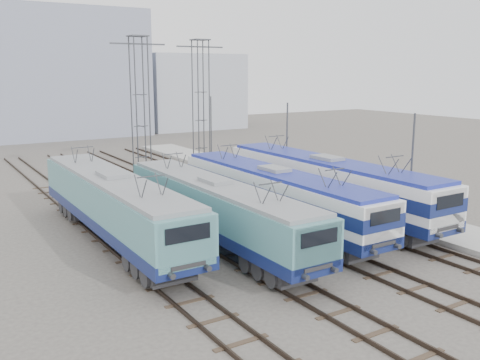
% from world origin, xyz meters
% --- Properties ---
extents(ground, '(160.00, 160.00, 0.00)m').
position_xyz_m(ground, '(0.00, 0.00, 0.00)').
color(ground, '#514C47').
extents(platform, '(4.00, 70.00, 0.30)m').
position_xyz_m(platform, '(10.20, 8.00, 0.15)').
color(platform, '#9E9E99').
rests_on(platform, ground).
extents(locomotive_far_left, '(2.90, 18.33, 3.45)m').
position_xyz_m(locomotive_far_left, '(-6.75, 9.00, 2.28)').
color(locomotive_far_left, navy).
rests_on(locomotive_far_left, ground).
extents(locomotive_center_left, '(2.72, 17.16, 3.23)m').
position_xyz_m(locomotive_center_left, '(-2.25, 5.64, 2.15)').
color(locomotive_center_left, navy).
rests_on(locomotive_center_left, ground).
extents(locomotive_center_right, '(2.77, 17.52, 3.29)m').
position_xyz_m(locomotive_center_right, '(2.25, 6.55, 2.24)').
color(locomotive_center_right, navy).
rests_on(locomotive_center_right, ground).
extents(locomotive_far_right, '(2.94, 18.58, 3.49)m').
position_xyz_m(locomotive_far_right, '(6.75, 7.02, 2.37)').
color(locomotive_far_right, navy).
rests_on(locomotive_far_right, ground).
extents(catenary_tower_west, '(4.50, 1.20, 12.00)m').
position_xyz_m(catenary_tower_west, '(0.00, 22.00, 6.64)').
color(catenary_tower_west, '#3F4247').
rests_on(catenary_tower_west, ground).
extents(catenary_tower_east, '(4.50, 1.20, 12.00)m').
position_xyz_m(catenary_tower_east, '(6.50, 24.00, 6.64)').
color(catenary_tower_east, '#3F4247').
rests_on(catenary_tower_east, ground).
extents(mast_front, '(0.12, 0.12, 7.00)m').
position_xyz_m(mast_front, '(8.60, 2.00, 3.50)').
color(mast_front, '#3F4247').
rests_on(mast_front, ground).
extents(mast_mid, '(0.12, 0.12, 7.00)m').
position_xyz_m(mast_mid, '(8.60, 14.00, 3.50)').
color(mast_mid, '#3F4247').
rests_on(mast_mid, ground).
extents(mast_rear, '(0.12, 0.12, 7.00)m').
position_xyz_m(mast_rear, '(8.60, 26.00, 3.50)').
color(mast_rear, '#3F4247').
rests_on(mast_rear, ground).
extents(building_center, '(22.00, 14.00, 18.00)m').
position_xyz_m(building_center, '(4.00, 62.00, 9.00)').
color(building_center, '#8990A8').
rests_on(building_center, ground).
extents(building_east, '(16.00, 12.00, 12.00)m').
position_xyz_m(building_east, '(24.00, 62.00, 6.00)').
color(building_east, '#A6ACBB').
rests_on(building_east, ground).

